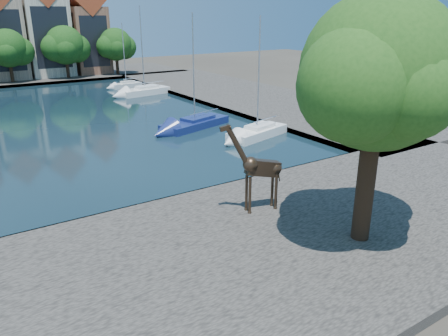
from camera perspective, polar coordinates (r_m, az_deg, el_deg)
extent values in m
plane|color=#38332B|center=(23.95, -12.17, -5.93)|extent=(160.00, 160.00, 0.00)
cube|color=black|center=(46.13, -23.27, 5.39)|extent=(38.00, 50.00, 0.08)
cube|color=#544F49|center=(18.22, -3.86, -13.37)|extent=(50.00, 14.00, 0.50)
cube|color=#544F49|center=(55.82, 2.90, 9.42)|extent=(14.00, 52.00, 0.50)
cylinder|color=#332114|center=(19.95, 18.06, -1.64)|extent=(0.80, 0.80, 5.50)
sphere|color=#214F16|center=(18.84, 19.57, 11.72)|extent=(6.40, 6.40, 6.40)
sphere|color=#214F16|center=(20.64, 22.05, 10.22)|extent=(4.80, 4.80, 4.80)
sphere|color=#214F16|center=(17.28, 16.84, 10.30)|extent=(4.48, 4.48, 4.48)
cube|color=tan|center=(77.07, -27.11, 14.71)|extent=(5.88, 9.00, 11.50)
cube|color=black|center=(72.63, -26.64, 14.60)|extent=(4.80, 0.05, 8.62)
cube|color=beige|center=(78.11, -22.28, 15.60)|extent=(6.37, 9.00, 12.00)
cube|color=black|center=(73.74, -21.54, 15.53)|extent=(5.20, 0.05, 9.00)
cube|color=brown|center=(79.72, -17.50, 15.65)|extent=(5.39, 9.00, 10.50)
cube|color=black|center=(75.44, -16.50, 15.56)|extent=(4.40, 0.05, 7.88)
cylinder|color=#332114|center=(71.97, -26.02, 11.31)|extent=(0.50, 0.50, 3.20)
sphere|color=#154113|center=(71.68, -26.42, 13.84)|extent=(5.40, 5.40, 5.40)
sphere|color=#154113|center=(72.24, -25.09, 13.63)|extent=(4.05, 4.05, 4.05)
cylinder|color=#332114|center=(73.44, -19.76, 12.26)|extent=(0.50, 0.50, 3.20)
sphere|color=#154113|center=(73.15, -20.07, 14.84)|extent=(5.80, 5.80, 5.80)
sphere|color=#154113|center=(73.91, -18.73, 14.57)|extent=(4.35, 4.35, 4.35)
sphere|color=#154113|center=(72.41, -21.22, 14.44)|extent=(4.06, 4.06, 4.06)
cylinder|color=#332114|center=(75.73, -13.78, 13.02)|extent=(0.50, 0.50, 3.20)
sphere|color=#154113|center=(75.45, -13.98, 15.40)|extent=(5.20, 5.20, 5.20)
sphere|color=#154113|center=(76.31, -12.88, 15.13)|extent=(3.90, 3.90, 3.90)
sphere|color=#154113|center=(74.63, -14.92, 15.08)|extent=(3.64, 3.64, 3.64)
cylinder|color=#35261A|center=(22.04, 3.40, -3.59)|extent=(0.15, 0.15, 1.95)
cylinder|color=#35261A|center=(22.38, 2.95, -3.21)|extent=(0.15, 0.15, 1.95)
cylinder|color=#35261A|center=(22.67, 6.81, -3.02)|extent=(0.15, 0.15, 1.95)
cylinder|color=#35261A|center=(23.00, 6.32, -2.65)|extent=(0.15, 0.15, 1.95)
cube|color=#35261A|center=(22.06, 5.10, 0.02)|extent=(1.96, 0.86, 1.14)
cylinder|color=#35261A|center=(21.09, 1.84, 2.80)|extent=(1.28, 0.51, 2.02)
cube|color=#35261A|center=(20.57, 0.16, 5.24)|extent=(0.56, 0.27, 0.31)
cube|color=white|center=(37.49, 4.38, 4.76)|extent=(6.28, 3.58, 0.95)
cube|color=white|center=(37.41, 4.39, 5.23)|extent=(2.89, 2.09, 0.53)
cylinder|color=#B2B2B7|center=(36.55, 4.58, 12.11)|extent=(0.13, 0.13, 9.15)
cube|color=navy|center=(40.76, -3.83, 5.92)|extent=(7.38, 4.37, 0.85)
cube|color=navy|center=(40.69, -3.84, 6.31)|extent=(3.42, 2.53, 0.47)
cylinder|color=#B2B2B7|center=(39.87, -4.00, 12.84)|extent=(0.11, 0.11, 9.42)
cube|color=white|center=(58.35, -10.34, 9.92)|extent=(6.76, 3.27, 1.01)
cube|color=white|center=(58.29, -10.36, 10.24)|extent=(3.05, 2.02, 0.56)
cylinder|color=#B2B2B7|center=(57.71, -10.67, 15.12)|extent=(0.13, 0.13, 10.07)
cube|color=silver|center=(64.26, -12.65, 10.56)|extent=(4.43, 2.03, 0.84)
cube|color=silver|center=(64.22, -12.66, 10.81)|extent=(1.99, 1.28, 0.47)
cylinder|color=#B2B2B7|center=(63.76, -12.94, 14.36)|extent=(0.11, 0.11, 8.10)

